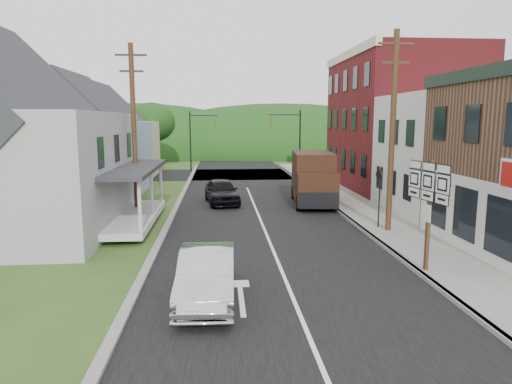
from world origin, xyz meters
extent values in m
plane|color=#2D4719|center=(0.00, 0.00, 0.00)|extent=(120.00, 120.00, 0.00)
cube|color=black|center=(0.00, 10.00, 0.00)|extent=(9.00, 90.00, 0.02)
cube|color=black|center=(0.00, 27.00, 0.00)|extent=(60.00, 9.00, 0.02)
cube|color=slate|center=(5.90, 8.00, 0.07)|extent=(2.80, 55.00, 0.15)
cube|color=slate|center=(4.55, 8.00, 0.07)|extent=(0.20, 55.00, 0.15)
cube|color=slate|center=(-4.65, 8.00, 0.06)|extent=(0.30, 55.00, 0.12)
cube|color=silver|center=(11.30, 7.50, 3.25)|extent=(8.00, 7.00, 6.50)
cube|color=maroon|center=(11.30, 17.00, 5.00)|extent=(8.00, 12.00, 10.00)
cube|color=#A2A4A8|center=(-12.00, 6.00, 2.75)|extent=(10.00, 12.00, 5.50)
cube|color=#91AEC6|center=(-11.00, 17.00, 2.50)|extent=(7.00, 8.00, 5.00)
cube|color=beige|center=(-11.50, 26.00, 2.50)|extent=(7.00, 8.00, 5.00)
cylinder|color=#472D19|center=(5.60, 3.50, 4.50)|extent=(0.26, 0.26, 9.00)
cube|color=#472D19|center=(5.60, 3.50, 8.40)|extent=(1.60, 0.10, 0.10)
cube|color=#472D19|center=(5.60, 3.50, 7.60)|extent=(1.20, 0.10, 0.10)
cylinder|color=#472D19|center=(-6.50, 8.00, 4.50)|extent=(0.26, 0.26, 9.00)
cube|color=#472D19|center=(-6.50, 8.00, 8.40)|extent=(1.60, 0.10, 0.10)
cube|color=#472D19|center=(-6.50, 8.00, 7.60)|extent=(1.20, 0.10, 0.10)
cylinder|color=black|center=(5.00, 23.50, 3.00)|extent=(0.14, 0.14, 6.00)
cylinder|color=black|center=(3.60, 23.50, 5.60)|extent=(2.80, 0.10, 0.10)
imported|color=olive|center=(2.40, 23.50, 4.90)|extent=(0.16, 0.20, 1.00)
cylinder|color=black|center=(-5.00, 30.50, 3.00)|extent=(0.14, 0.14, 6.00)
cylinder|color=black|center=(-3.60, 30.50, 5.60)|extent=(2.80, 0.10, 0.10)
imported|color=olive|center=(-2.40, 30.50, 4.90)|extent=(0.16, 0.20, 1.00)
cylinder|color=#382616|center=(-9.00, 32.00, 1.96)|extent=(0.36, 0.36, 3.92)
ellipsoid|color=#17320F|center=(-9.00, 32.00, 4.90)|extent=(4.80, 4.80, 4.08)
ellipsoid|color=#17320F|center=(0.00, 55.00, 0.00)|extent=(90.00, 30.00, 16.00)
imported|color=silver|center=(-2.48, -3.79, 0.73)|extent=(1.67, 4.49, 1.47)
imported|color=black|center=(-1.97, 11.56, 0.77)|extent=(2.40, 4.70, 1.53)
cube|color=black|center=(3.67, 11.36, 1.74)|extent=(2.68, 4.56, 2.88)
cube|color=black|center=(3.42, 8.79, 1.24)|extent=(2.42, 1.79, 1.88)
cube|color=black|center=(3.44, 8.99, 2.03)|extent=(2.19, 1.38, 0.05)
cube|color=black|center=(3.34, 7.95, 0.74)|extent=(2.19, 0.35, 0.89)
cylinder|color=black|center=(2.40, 8.99, 0.45)|extent=(0.36, 0.91, 0.89)
cylinder|color=black|center=(4.47, 8.79, 0.45)|extent=(0.36, 0.91, 0.89)
cylinder|color=black|center=(2.77, 12.94, 0.45)|extent=(0.36, 0.91, 0.89)
cylinder|color=black|center=(4.84, 12.74, 0.45)|extent=(0.36, 0.91, 0.89)
cube|color=#472D19|center=(4.80, -2.11, 2.00)|extent=(0.14, 0.14, 3.69)
cube|color=black|center=(4.74, -2.12, 3.16)|extent=(0.42, 2.08, 0.08)
cube|color=silver|center=(4.83, -2.85, 3.63)|extent=(0.13, 0.57, 0.23)
cube|color=silver|center=(4.83, -2.85, 3.16)|extent=(0.14, 0.63, 0.58)
cube|color=silver|center=(4.83, -2.85, 2.68)|extent=(0.13, 0.57, 0.30)
cube|color=silver|center=(4.70, -2.12, 3.63)|extent=(0.13, 0.57, 0.23)
cube|color=silver|center=(4.70, -2.12, 3.16)|extent=(0.14, 0.63, 0.58)
cube|color=silver|center=(4.70, -2.12, 2.68)|extent=(0.13, 0.57, 0.30)
cube|color=silver|center=(4.56, -1.40, 3.63)|extent=(0.13, 0.57, 0.23)
cube|color=silver|center=(4.56, -1.40, 3.16)|extent=(0.14, 0.63, 0.58)
cube|color=silver|center=(4.56, -1.40, 2.68)|extent=(0.13, 0.57, 0.30)
cube|color=silver|center=(4.70, -2.12, 2.10)|extent=(0.11, 0.47, 0.58)
cylinder|color=black|center=(5.34, 4.06, 1.50)|extent=(0.07, 0.07, 2.71)
cube|color=black|center=(5.27, 4.06, 2.63)|extent=(0.05, 0.80, 0.80)
cube|color=#FFB10D|center=(5.28, 4.06, 2.63)|extent=(0.06, 0.72, 0.72)
camera|label=1|loc=(-2.08, -16.36, 5.13)|focal=32.00mm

